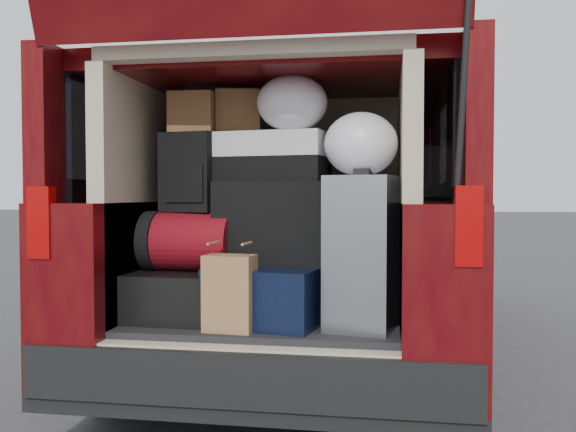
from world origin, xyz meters
name	(u,v)px	position (x,y,z in m)	size (l,w,h in m)	color
minivan	(311,225)	(0.00, 1.86, 0.91)	(1.90, 5.35, 2.77)	black
load_floor	(272,368)	(0.00, 0.28, 0.28)	(1.24, 1.05, 0.55)	black
black_hardshell	(183,293)	(-0.41, 0.14, 0.66)	(0.41, 0.56, 0.22)	black
navy_hardshell	(275,292)	(0.05, 0.12, 0.68)	(0.49, 0.59, 0.26)	black
silver_roller	(366,251)	(0.47, 0.06, 0.88)	(0.28, 0.45, 0.67)	silver
kraft_bag	(230,293)	(-0.10, -0.14, 0.71)	(0.21, 0.14, 0.33)	olive
red_duffel	(190,241)	(-0.37, 0.13, 0.91)	(0.43, 0.28, 0.28)	maroon
black_soft_case	(276,222)	(0.04, 0.19, 1.00)	(0.54, 0.32, 0.39)	black
backpack	(191,173)	(-0.38, 0.17, 1.24)	(0.27, 0.16, 0.38)	black
twotone_duffel	(272,157)	(0.02, 0.21, 1.32)	(0.52, 0.27, 0.23)	silver
grocery_sack_lower	(194,113)	(-0.37, 0.18, 1.53)	(0.21, 0.17, 0.19)	brown
grocery_sack_upper	(238,113)	(-0.17, 0.28, 1.54)	(0.21, 0.17, 0.21)	brown
plastic_bag_center	(292,103)	(0.12, 0.17, 1.57)	(0.33, 0.31, 0.27)	white
plastic_bag_right	(361,144)	(0.45, 0.07, 1.36)	(0.33, 0.31, 0.29)	white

